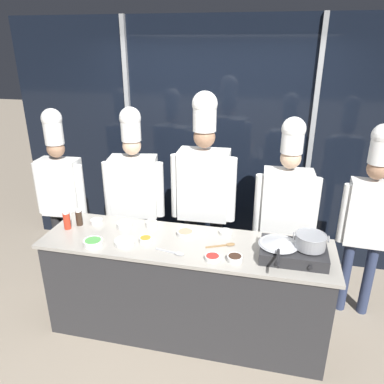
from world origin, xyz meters
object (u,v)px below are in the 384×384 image
at_px(prep_bowl_carrots, 146,240).
at_px(prep_bowl_onion, 97,221).
at_px(squeeze_bottle_soy, 79,217).
at_px(chef_sous, 134,188).
at_px(prep_bowl_scallions, 93,242).
at_px(prep_bowl_bell_pepper, 212,257).
at_px(prep_bowl_shrimp, 151,223).
at_px(prep_bowl_mushrooms, 185,232).
at_px(chef_line, 204,185).
at_px(serving_spoon_solid, 176,253).
at_px(chef_apprentice, 370,209).
at_px(prep_bowl_soy_glaze, 235,258).
at_px(prep_bowl_bean_sprouts, 226,232).
at_px(prep_bowl_garlic, 125,241).
at_px(portable_stove, 293,252).
at_px(prep_bowl_rice, 124,224).
at_px(squeeze_bottle_chili, 67,219).
at_px(chef_head, 61,186).
at_px(chef_pastry, 286,203).
at_px(frying_pan, 279,242).
at_px(stock_pot, 311,241).

relative_size(prep_bowl_carrots, prep_bowl_onion, 0.98).
height_order(squeeze_bottle_soy, chef_sous, chef_sous).
xyz_separation_m(squeeze_bottle_soy, prep_bowl_scallions, (0.29, -0.30, -0.05)).
distance_m(prep_bowl_bell_pepper, prep_bowl_shrimp, 0.75).
relative_size(prep_bowl_mushrooms, chef_line, 0.07).
relative_size(serving_spoon_solid, chef_sous, 0.13).
bearing_deg(prep_bowl_mushrooms, prep_bowl_bell_pepper, -48.88).
height_order(chef_line, chef_apprentice, chef_line).
relative_size(prep_bowl_soy_glaze, prep_bowl_carrots, 1.12).
bearing_deg(prep_bowl_bean_sprouts, prep_bowl_scallions, -157.43).
bearing_deg(prep_bowl_carrots, prep_bowl_bean_sprouts, 24.89).
height_order(prep_bowl_mushrooms, chef_line, chef_line).
distance_m(prep_bowl_garlic, prep_bowl_mushrooms, 0.52).
distance_m(portable_stove, prep_bowl_mushrooms, 0.91).
bearing_deg(prep_bowl_rice, serving_spoon_solid, -30.28).
relative_size(squeeze_bottle_chili, prep_bowl_bell_pepper, 1.58).
relative_size(portable_stove, prep_bowl_shrimp, 4.86).
bearing_deg(portable_stove, prep_bowl_soy_glaze, -160.72).
xyz_separation_m(prep_bowl_scallions, prep_bowl_onion, (-0.15, 0.36, -0.00)).
relative_size(squeeze_bottle_chili, prep_bowl_shrimp, 1.85).
xyz_separation_m(prep_bowl_bean_sprouts, chef_head, (-1.78, 0.38, 0.13)).
bearing_deg(prep_bowl_carrots, prep_bowl_onion, 157.81).
relative_size(chef_head, chef_pastry, 0.99).
bearing_deg(frying_pan, prep_bowl_carrots, -178.26).
relative_size(frying_pan, squeeze_bottle_soy, 3.10).
bearing_deg(chef_line, prep_bowl_bean_sprouts, 121.40).
xyz_separation_m(prep_bowl_bean_sprouts, chef_apprentice, (1.20, 0.40, 0.16)).
bearing_deg(chef_line, prep_bowl_shrimp, 46.41).
xyz_separation_m(prep_bowl_mushrooms, chef_line, (0.06, 0.51, 0.25)).
height_order(prep_bowl_bean_sprouts, prep_bowl_shrimp, prep_bowl_shrimp).
distance_m(prep_bowl_mushrooms, serving_spoon_solid, 0.32).
bearing_deg(chef_sous, prep_bowl_soy_glaze, 131.51).
relative_size(prep_bowl_garlic, chef_line, 0.08).
bearing_deg(chef_sous, prep_bowl_mushrooms, 129.32).
xyz_separation_m(prep_bowl_bell_pepper, chef_apprentice, (1.24, 0.82, 0.16)).
xyz_separation_m(prep_bowl_bell_pepper, chef_line, (-0.24, 0.85, 0.25)).
bearing_deg(chef_head, squeeze_bottle_chili, 120.77).
bearing_deg(frying_pan, prep_bowl_mushrooms, 167.49).
relative_size(prep_bowl_soy_glaze, chef_sous, 0.06).
height_order(prep_bowl_bell_pepper, prep_bowl_shrimp, prep_bowl_shrimp).
xyz_separation_m(prep_bowl_scallions, serving_spoon_solid, (0.69, 0.02, -0.02)).
relative_size(frying_pan, chef_pastry, 0.28).
xyz_separation_m(frying_pan, prep_bowl_onion, (-1.61, 0.19, -0.10)).
distance_m(portable_stove, serving_spoon_solid, 0.90).
relative_size(frying_pan, prep_bowl_carrots, 4.88).
bearing_deg(prep_bowl_onion, prep_bowl_garlic, -36.08).
bearing_deg(prep_bowl_garlic, chef_sous, 105.35).
relative_size(stock_pot, serving_spoon_solid, 1.03).
bearing_deg(prep_bowl_garlic, portable_stove, 4.11).
relative_size(stock_pot, prep_bowl_scallions, 1.61).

